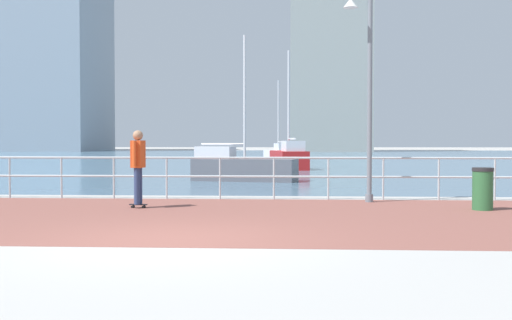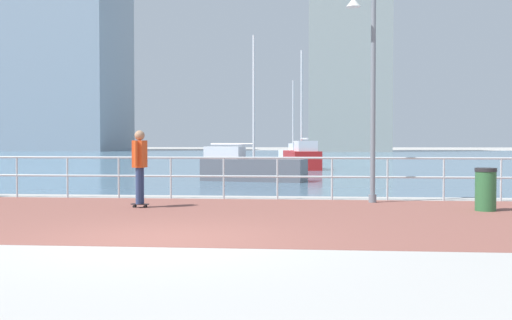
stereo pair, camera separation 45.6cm
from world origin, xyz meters
TOP-DOWN VIEW (x-y plane):
  - ground at (0.00, 40.00)m, footprint 220.00×220.00m
  - brick_paving at (0.00, 3.06)m, footprint 28.00×7.47m
  - harbor_water at (0.00, 51.79)m, footprint 180.00×88.00m
  - waterfront_railing at (0.00, 6.79)m, footprint 25.25×0.06m
  - lamppost at (3.63, 6.13)m, footprint 0.78×0.49m
  - skateboarder at (-1.59, 4.51)m, footprint 0.41×0.56m
  - trash_bin at (6.02, 4.53)m, footprint 0.46×0.46m
  - sailboat_red at (0.96, 34.41)m, footprint 2.26×4.29m
  - sailboat_blue at (1.71, 24.74)m, footprint 2.22×4.77m
  - sailboat_white at (-0.06, 14.26)m, footprint 4.08×2.04m
  - tower_steel at (7.46, 85.66)m, footprint 11.64×13.76m
  - tower_brick at (-37.04, 89.48)m, footprint 16.20×17.95m

SIDE VIEW (x-z plane):
  - ground at x=0.00m, z-range 0.00..0.00m
  - harbor_water at x=0.00m, z-range 0.00..0.00m
  - brick_paving at x=0.00m, z-range 0.00..0.01m
  - trash_bin at x=6.02m, z-range 0.00..0.93m
  - sailboat_white at x=-0.06m, z-range -2.22..3.27m
  - sailboat_red at x=0.96m, z-range -2.33..3.43m
  - sailboat_blue at x=1.71m, z-range -2.61..3.84m
  - waterfront_railing at x=0.00m, z-range 0.21..1.31m
  - skateboarder at x=-1.59m, z-range 0.18..1.93m
  - lamppost at x=3.63m, z-range 0.30..5.94m
  - tower_steel at x=7.46m, z-range -0.83..28.07m
  - tower_brick at x=-37.04m, z-range -0.83..32.85m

